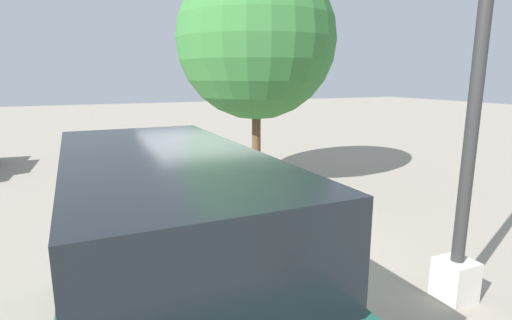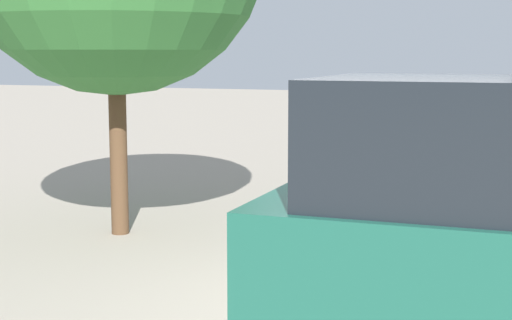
{
  "view_description": "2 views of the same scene",
  "coord_description": "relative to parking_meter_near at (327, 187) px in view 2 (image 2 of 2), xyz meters",
  "views": [
    {
      "loc": [
        5.74,
        -2.09,
        2.89
      ],
      "look_at": [
        -0.41,
        0.65,
        1.48
      ],
      "focal_mm": 28.0,
      "sensor_mm": 36.0,
      "label": 1
    },
    {
      "loc": [
        1.6,
        -6.62,
        2.36
      ],
      "look_at": [
        -1.01,
        0.15,
        1.36
      ],
      "focal_mm": 55.0,
      "sensor_mm": 36.0,
      "label": 2
    }
  ],
  "objects": [
    {
      "name": "ground_plane",
      "position": [
        0.39,
        -0.38,
        -1.1
      ],
      "size": [
        80.0,
        80.0,
        0.0
      ],
      "primitive_type": "plane",
      "color": "gray"
    },
    {
      "name": "parking_meter_near",
      "position": [
        0.0,
        0.0,
        0.0
      ],
      "size": [
        0.21,
        0.13,
        1.5
      ],
      "rotation": [
        0.0,
        0.0,
        -0.11
      ],
      "color": "gray",
      "rests_on": "ground"
    }
  ]
}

